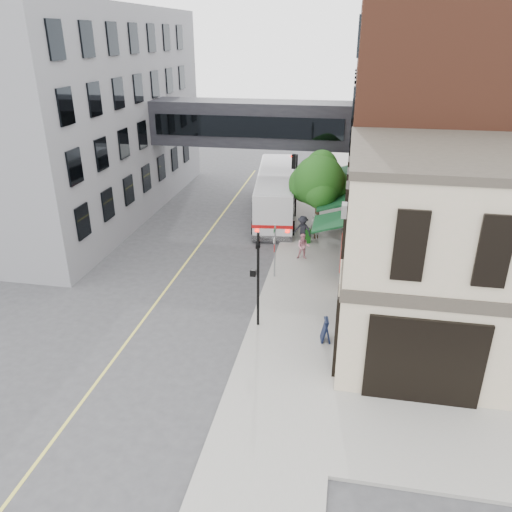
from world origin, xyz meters
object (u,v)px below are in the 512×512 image
at_px(pedestrian_a, 315,227).
at_px(pedestrian_b, 303,246).
at_px(sandwich_board, 326,330).
at_px(newspaper_box, 306,236).
at_px(bus, 276,191).
at_px(pedestrian_c, 303,230).

distance_m(pedestrian_a, pedestrian_b, 3.15).
height_order(pedestrian_b, sandwich_board, pedestrian_b).
relative_size(pedestrian_a, newspaper_box, 1.87).
relative_size(bus, newspaper_box, 12.92).
xyz_separation_m(pedestrian_b, newspaper_box, (-0.04, 2.53, -0.31)).
xyz_separation_m(pedestrian_b, pedestrian_c, (-0.27, 2.33, 0.14)).
bearing_deg(pedestrian_c, pedestrian_a, 70.11).
bearing_deg(pedestrian_c, pedestrian_b, -61.70).
bearing_deg(pedestrian_c, newspaper_box, 62.64).
height_order(pedestrian_b, pedestrian_c, pedestrian_c).
distance_m(bus, newspaper_box, 6.24).
bearing_deg(newspaper_box, bus, 98.49).
relative_size(bus, sandwich_board, 11.34).
xyz_separation_m(bus, sandwich_board, (4.64, -16.36, -1.08)).
relative_size(pedestrian_b, sandwich_board, 1.48).
height_order(bus, newspaper_box, bus).
bearing_deg(newspaper_box, pedestrian_a, 32.83).
relative_size(pedestrian_b, pedestrian_c, 0.85).
xyz_separation_m(pedestrian_a, newspaper_box, (-0.47, -0.59, -0.40)).
relative_size(pedestrian_b, newspaper_box, 1.68).
distance_m(newspaper_box, sandwich_board, 11.06).
bearing_deg(sandwich_board, pedestrian_a, 88.20).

